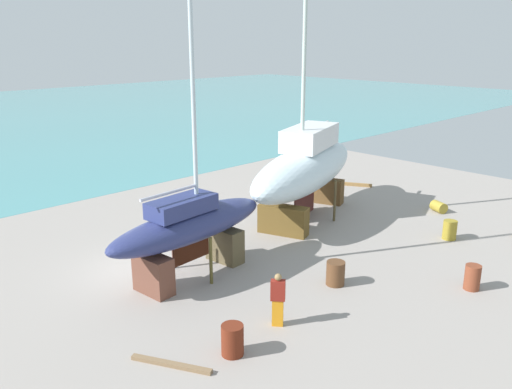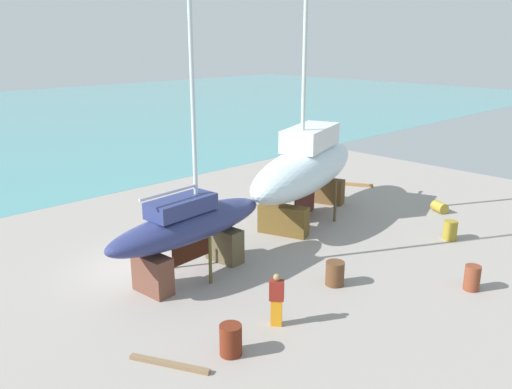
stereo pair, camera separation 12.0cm
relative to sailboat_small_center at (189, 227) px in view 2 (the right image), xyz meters
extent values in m
plane|color=gray|center=(-1.09, -0.23, -1.93)|extent=(47.60, 47.60, 0.00)
cube|color=brown|center=(1.79, 0.16, -1.25)|extent=(0.83, 1.53, 1.35)
cube|color=brown|center=(-1.74, -0.15, -1.25)|extent=(0.83, 1.53, 1.35)
cylinder|color=brown|center=(-0.06, 1.01, -1.05)|extent=(0.12, 0.12, 1.75)
cylinder|color=brown|center=(0.11, -1.01, -1.05)|extent=(0.12, 0.12, 1.75)
ellipsoid|color=navy|center=(0.03, 0.00, 0.06)|extent=(7.21, 2.46, 1.15)
cube|color=#431B0D|center=(0.03, 0.00, -0.92)|extent=(1.70, 0.23, 0.80)
cube|color=navy|center=(-0.33, -0.03, 0.86)|extent=(2.63, 1.32, 0.57)
cylinder|color=silver|center=(0.38, 0.03, 5.46)|extent=(0.16, 0.16, 9.77)
cylinder|color=#B7B9CD|center=(-0.85, -0.08, 1.48)|extent=(2.47, 0.33, 0.11)
cube|color=brown|center=(5.62, 0.58, -1.27)|extent=(1.41, 2.34, 1.31)
cube|color=brown|center=(10.61, 2.37, -1.27)|extent=(1.41, 2.34, 1.31)
cylinder|color=brown|center=(8.63, 0.03, -0.91)|extent=(0.12, 0.12, 2.02)
cylinder|color=brown|center=(7.60, 2.92, -0.91)|extent=(0.12, 0.12, 2.02)
ellipsoid|color=silver|center=(8.11, 1.48, 0.51)|extent=(10.91, 6.20, 2.05)
cube|color=#50211D|center=(8.11, 1.48, -1.23)|extent=(2.42, 0.93, 1.43)
cube|color=silver|center=(8.61, 1.65, 1.94)|extent=(4.16, 2.87, 1.02)
cylinder|color=silver|center=(9.36, 1.92, 2.33)|extent=(3.53, 1.37, 0.13)
cube|color=orange|center=(-0.28, -4.62, -1.50)|extent=(0.37, 0.39, 0.86)
cube|color=maroon|center=(-0.28, -4.62, -0.75)|extent=(0.46, 0.49, 0.64)
sphere|color=olive|center=(-0.28, -4.62, -0.32)|extent=(0.22, 0.22, 0.22)
cylinder|color=olive|center=(13.50, -2.83, -1.65)|extent=(0.81, 0.91, 0.54)
cylinder|color=brown|center=(6.32, -7.73, -1.48)|extent=(0.76, 0.76, 0.89)
cylinder|color=olive|center=(10.33, -4.94, -1.51)|extent=(0.80, 0.80, 0.84)
cylinder|color=#612414|center=(-2.29, -4.81, -1.48)|extent=(0.86, 0.86, 0.90)
cylinder|color=brown|center=(3.22, -4.16, -1.49)|extent=(0.72, 0.72, 0.87)
cube|color=#7E6345|center=(-3.84, -4.07, -1.87)|extent=(1.24, 2.15, 0.11)
cube|color=olive|center=(14.37, 3.29, -1.83)|extent=(1.45, 2.42, 0.18)
camera|label=1|loc=(-10.73, -14.33, 6.50)|focal=36.83mm
camera|label=2|loc=(-10.65, -14.41, 6.50)|focal=36.83mm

